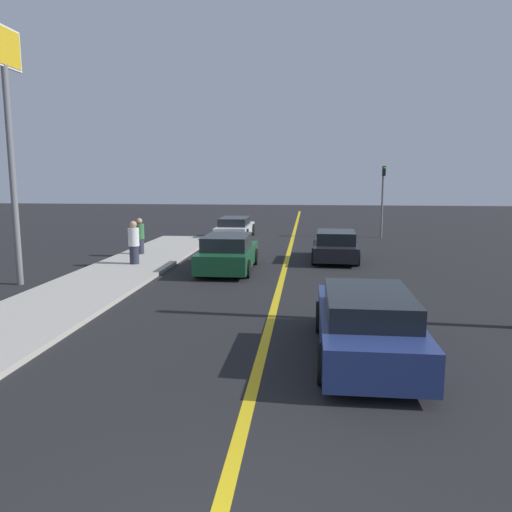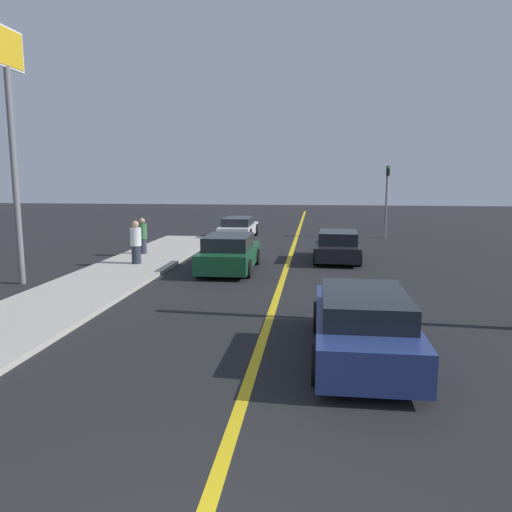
# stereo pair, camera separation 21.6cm
# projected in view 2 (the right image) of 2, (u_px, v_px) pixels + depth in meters

# --- Properties ---
(road_center_line) EXTENTS (0.20, 60.00, 0.01)m
(road_center_line) POSITION_uv_depth(u_px,v_px,m) (290.00, 258.00, 21.57)
(road_center_line) COLOR gold
(road_center_line) RESTS_ON ground_plane
(sidewalk_left) EXTENTS (3.04, 24.33, 0.13)m
(sidewalk_left) POSITION_uv_depth(u_px,v_px,m) (103.00, 280.00, 16.52)
(sidewalk_left) COLOR #ADA89E
(sidewalk_left) RESTS_ON ground_plane
(car_near_right_lane) EXTENTS (1.92, 4.63, 1.32)m
(car_near_right_lane) POSITION_uv_depth(u_px,v_px,m) (363.00, 324.00, 9.56)
(car_near_right_lane) COLOR navy
(car_near_right_lane) RESTS_ON ground_plane
(car_ahead_center) EXTENTS (1.95, 4.36, 1.35)m
(car_ahead_center) POSITION_uv_depth(u_px,v_px,m) (229.00, 253.00, 18.52)
(car_ahead_center) COLOR #144728
(car_ahead_center) RESTS_ON ground_plane
(car_far_distant) EXTENTS (1.99, 4.01, 1.25)m
(car_far_distant) POSITION_uv_depth(u_px,v_px,m) (338.00, 246.00, 20.70)
(car_far_distant) COLOR black
(car_far_distant) RESTS_ON ground_plane
(car_parked_left_lot) EXTENTS (1.86, 4.64, 1.19)m
(car_parked_left_lot) POSITION_uv_depth(u_px,v_px,m) (239.00, 228.00, 28.53)
(car_parked_left_lot) COLOR silver
(car_parked_left_lot) RESTS_ON ground_plane
(pedestrian_mid_group) EXTENTS (0.42, 0.42, 1.67)m
(pedestrian_mid_group) POSITION_uv_depth(u_px,v_px,m) (136.00, 243.00, 19.25)
(pedestrian_mid_group) COLOR #282D3D
(pedestrian_mid_group) RESTS_ON sidewalk_left
(pedestrian_far_standing) EXTENTS (0.38, 0.38, 1.56)m
(pedestrian_far_standing) POSITION_uv_depth(u_px,v_px,m) (143.00, 236.00, 21.78)
(pedestrian_far_standing) COLOR #282D3D
(pedestrian_far_standing) RESTS_ON sidewalk_left
(traffic_light) EXTENTS (0.18, 0.40, 4.07)m
(traffic_light) POSITION_uv_depth(u_px,v_px,m) (387.00, 194.00, 28.25)
(traffic_light) COLOR slate
(traffic_light) RESTS_ON ground_plane
(roadside_sign) EXTENTS (0.20, 1.79, 7.98)m
(roadside_sign) POSITION_uv_depth(u_px,v_px,m) (9.00, 101.00, 15.41)
(roadside_sign) COLOR slate
(roadside_sign) RESTS_ON ground_plane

